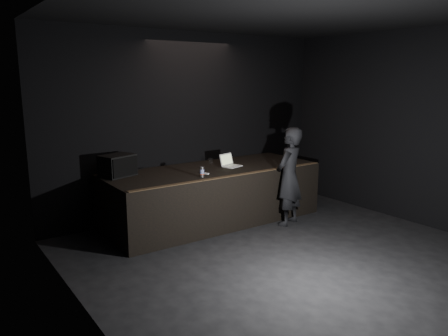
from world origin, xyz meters
TOP-DOWN VIEW (x-y plane):
  - ground at (0.00, 0.00)m, footprint 7.00×7.00m
  - room_walls at (0.00, 0.00)m, footprint 6.10×7.10m
  - stage_riser at (0.00, 2.73)m, footprint 4.00×1.50m
  - riser_lip at (0.00, 2.02)m, footprint 3.92×0.10m
  - stage_monitor at (-1.67, 3.11)m, footprint 0.64×0.55m
  - cable at (-1.38, 3.29)m, footprint 0.72×0.36m
  - laptop at (0.38, 2.72)m, footprint 0.40×0.38m
  - beer_can at (-0.54, 2.24)m, footprint 0.07×0.07m
  - plastic_cup at (0.20, 3.11)m, footprint 0.09×0.09m
  - wii_remote at (-0.37, 2.40)m, footprint 0.08×0.14m
  - person at (1.02, 1.78)m, footprint 0.76×0.63m

SIDE VIEW (x-z plane):
  - ground at x=0.00m, z-range 0.00..0.00m
  - stage_riser at x=0.00m, z-range 0.00..1.00m
  - person at x=1.02m, z-range 0.00..1.78m
  - riser_lip at x=0.00m, z-range 1.00..1.01m
  - cable at x=-1.38m, z-range 1.00..1.02m
  - wii_remote at x=-0.37m, z-range 1.00..1.03m
  - plastic_cup at x=0.20m, z-range 1.00..1.11m
  - laptop at x=0.38m, z-range 0.94..1.18m
  - beer_can at x=-0.54m, z-range 1.00..1.18m
  - stage_monitor at x=-1.67m, z-range 1.00..1.37m
  - room_walls at x=0.00m, z-range 0.26..3.78m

